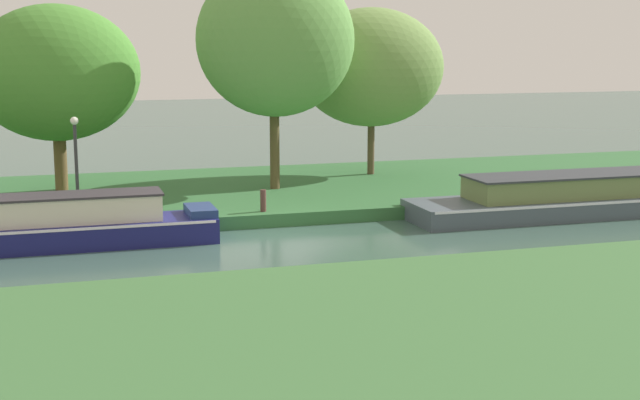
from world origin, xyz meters
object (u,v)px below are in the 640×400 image
(navy_barge, at_px, (25,225))
(mooring_post_far, at_px, (263,201))
(lamp_post, at_px, (76,152))
(slate_narrowboat, at_px, (572,197))
(willow_tree_left, at_px, (56,73))
(willow_tree_right, at_px, (372,67))
(willow_tree_centre, at_px, (276,40))

(navy_barge, height_order, mooring_post_far, navy_barge)
(navy_barge, xyz_separation_m, lamp_post, (1.45, 2.81, 1.53))
(slate_narrowboat, height_order, willow_tree_left, willow_tree_left)
(slate_narrowboat, relative_size, willow_tree_right, 1.65)
(willow_tree_left, distance_m, mooring_post_far, 8.57)
(willow_tree_centre, height_order, lamp_post, willow_tree_centre)
(willow_tree_centre, relative_size, willow_tree_right, 1.22)
(willow_tree_centre, bearing_deg, willow_tree_right, 30.94)
(slate_narrowboat, relative_size, lamp_post, 3.63)
(mooring_post_far, bearing_deg, willow_tree_centre, 69.60)
(slate_narrowboat, xyz_separation_m, mooring_post_far, (-9.54, 1.32, 0.17))
(willow_tree_right, bearing_deg, willow_tree_centre, -149.06)
(willow_tree_centre, relative_size, mooring_post_far, 11.55)
(willow_tree_centre, relative_size, lamp_post, 2.68)
(slate_narrowboat, relative_size, willow_tree_centre, 1.35)
(willow_tree_right, bearing_deg, lamp_post, -156.61)
(slate_narrowboat, distance_m, willow_tree_right, 9.29)
(slate_narrowboat, relative_size, mooring_post_far, 15.62)
(navy_barge, distance_m, willow_tree_right, 14.88)
(slate_narrowboat, distance_m, mooring_post_far, 9.64)
(slate_narrowboat, height_order, willow_tree_right, willow_tree_right)
(navy_barge, distance_m, mooring_post_far, 6.80)
(willow_tree_right, relative_size, lamp_post, 2.20)
(slate_narrowboat, distance_m, willow_tree_centre, 10.72)
(willow_tree_left, xyz_separation_m, mooring_post_far, (5.62, -5.39, -3.59))
(willow_tree_right, bearing_deg, willow_tree_left, -175.95)
(navy_barge, height_order, willow_tree_centre, willow_tree_centre)
(mooring_post_far, bearing_deg, willow_tree_left, 136.20)
(navy_barge, height_order, willow_tree_left, willow_tree_left)
(navy_barge, xyz_separation_m, willow_tree_left, (1.05, 6.71, 3.67))
(willow_tree_centre, bearing_deg, mooring_post_far, -110.40)
(slate_narrowboat, distance_m, willow_tree_left, 17.00)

